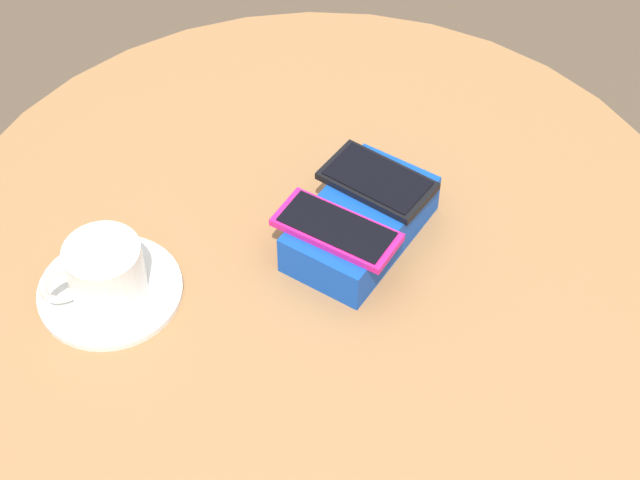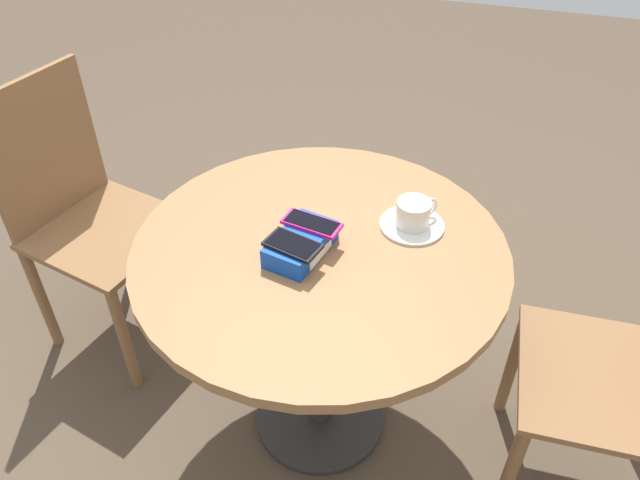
{
  "view_description": "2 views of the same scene",
  "coord_description": "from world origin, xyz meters",
  "px_view_note": "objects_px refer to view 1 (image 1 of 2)",
  "views": [
    {
      "loc": [
        0.77,
        0.29,
        1.67
      ],
      "look_at": [
        0.0,
        0.0,
        0.74
      ],
      "focal_mm": 60.0,
      "sensor_mm": 36.0,
      "label": 1
    },
    {
      "loc": [
        -1.11,
        -0.33,
        1.7
      ],
      "look_at": [
        0.0,
        0.0,
        0.74
      ],
      "focal_mm": 35.0,
      "sensor_mm": 36.0,
      "label": 2
    }
  ],
  "objects_px": {
    "phone_black": "(377,181)",
    "phone_magenta": "(337,229)",
    "phone_box": "(360,223)",
    "saucer": "(110,291)",
    "round_table": "(320,313)",
    "coffee_cup": "(103,270)"
  },
  "relations": [
    {
      "from": "coffee_cup",
      "to": "phone_magenta",
      "type": "bearing_deg",
      "value": 120.5
    },
    {
      "from": "phone_box",
      "to": "phone_black",
      "type": "bearing_deg",
      "value": 173.16
    },
    {
      "from": "phone_magenta",
      "to": "saucer",
      "type": "xyz_separation_m",
      "value": [
        0.13,
        -0.23,
        -0.05
      ]
    },
    {
      "from": "phone_box",
      "to": "phone_magenta",
      "type": "height_order",
      "value": "phone_magenta"
    },
    {
      "from": "phone_black",
      "to": "coffee_cup",
      "type": "height_order",
      "value": "coffee_cup"
    },
    {
      "from": "phone_box",
      "to": "saucer",
      "type": "xyz_separation_m",
      "value": [
        0.18,
        -0.24,
        -0.02
      ]
    },
    {
      "from": "phone_box",
      "to": "phone_magenta",
      "type": "distance_m",
      "value": 0.06
    },
    {
      "from": "round_table",
      "to": "coffee_cup",
      "type": "distance_m",
      "value": 0.3
    },
    {
      "from": "phone_magenta",
      "to": "phone_box",
      "type": "bearing_deg",
      "value": 163.44
    },
    {
      "from": "phone_black",
      "to": "phone_magenta",
      "type": "bearing_deg",
      "value": -11.9
    },
    {
      "from": "round_table",
      "to": "coffee_cup",
      "type": "xyz_separation_m",
      "value": [
        0.14,
        -0.2,
        0.16
      ]
    },
    {
      "from": "round_table",
      "to": "saucer",
      "type": "relative_size",
      "value": 5.63
    },
    {
      "from": "phone_box",
      "to": "saucer",
      "type": "distance_m",
      "value": 0.3
    },
    {
      "from": "round_table",
      "to": "saucer",
      "type": "height_order",
      "value": "saucer"
    },
    {
      "from": "round_table",
      "to": "phone_black",
      "type": "bearing_deg",
      "value": 151.58
    },
    {
      "from": "phone_black",
      "to": "phone_magenta",
      "type": "xyz_separation_m",
      "value": [
        0.09,
        -0.02,
        -0.0
      ]
    },
    {
      "from": "phone_black",
      "to": "saucer",
      "type": "relative_size",
      "value": 0.87
    },
    {
      "from": "saucer",
      "to": "coffee_cup",
      "type": "distance_m",
      "value": 0.04
    },
    {
      "from": "phone_box",
      "to": "coffee_cup",
      "type": "bearing_deg",
      "value": -53.31
    },
    {
      "from": "phone_black",
      "to": "saucer",
      "type": "distance_m",
      "value": 0.33
    },
    {
      "from": "saucer",
      "to": "phone_box",
      "type": "bearing_deg",
      "value": 126.61
    },
    {
      "from": "phone_black",
      "to": "phone_box",
      "type": "bearing_deg",
      "value": -6.84
    }
  ]
}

